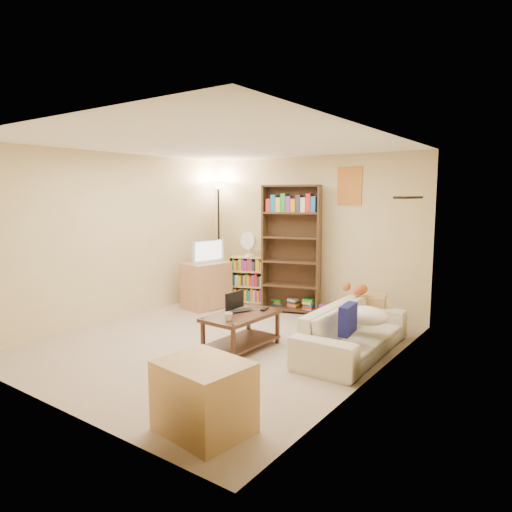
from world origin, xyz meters
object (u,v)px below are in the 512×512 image
Objects in this scene: tall_bookshelf at (291,246)px; floor_lamp at (218,205)px; coffee_table at (242,326)px; sofa at (354,331)px; television at (206,251)px; laptop at (244,311)px; end_cabinet at (204,397)px; mug at (228,317)px; short_bookshelf at (248,280)px; desk_fan at (248,243)px; tv_stand at (206,285)px; side_table at (368,313)px; tabby_cat at (358,289)px.

tall_bookshelf is 0.96× the size of floor_lamp.
coffee_table is 2.11m from tall_bookshelf.
floor_lamp is (-3.30, 1.44, 1.42)m from sofa.
television is 0.31× the size of floor_lamp.
tall_bookshelf reaches higher than coffee_table.
end_cabinet is (0.98, -1.82, -0.17)m from laptop.
coffee_table is 10.05× the size of mug.
desk_fan reaches higher than short_bookshelf.
sofa is 1.90× the size of coffee_table.
tv_stand is 1.48× the size of side_table.
tabby_cat is 1.91m from mug.
coffee_table is 1.99m from end_cabinet.
floor_lamp is at bearing 128.68° from end_cabinet.
floor_lamp reaches higher than side_table.
end_cabinet is (0.03, -3.11, -0.34)m from tabby_cat.
desk_fan is at bearing -10.15° from floor_lamp.
laptop is 2.36m from desk_fan.
desk_fan is 2.47m from side_table.
desk_fan is at bearing 121.43° from mug.
mug is 0.13× the size of tv_stand.
tall_bookshelf is at bearing 50.86° from sofa.
mug is (0.06, -0.33, 0.20)m from coffee_table.
end_cabinet is (-0.03, -3.34, 0.03)m from side_table.
tall_bookshelf reaches higher than desk_fan.
side_table is (0.98, 1.60, -0.03)m from coffee_table.
end_cabinet is (2.69, -3.06, -0.10)m from tv_stand.
short_bookshelf is at bearing 121.79° from mug.
short_bookshelf reaches higher than sofa.
sofa is at bearing -23.62° from floor_lamp.
tabby_cat is at bearing 10.42° from tv_stand.
tv_stand is at bearing 137.65° from mug.
tall_bookshelf reaches higher than sofa.
end_cabinet reaches higher than laptop.
side_table is (0.92, 1.93, -0.23)m from mug.
tabby_cat is 0.66× the size of television.
floor_lamp reaches higher than short_bookshelf.
mug is at bearing -145.15° from laptop.
tall_bookshelf is at bearing -6.31° from floor_lamp.
tabby_cat is 1.68m from coffee_table.
tv_stand reaches higher than side_table.
coffee_table is 1.32× the size of tv_stand.
tabby_cat is 3.12m from end_cabinet.
mug is at bearing -95.39° from tall_bookshelf.
laptop is 2.11m from tv_stand.
mug is 2.73m from desk_fan.
sofa is at bearing -69.84° from tabby_cat.
laptop is at bearing 110.92° from coffee_table.
tv_stand is at bearing -178.93° from tabby_cat.
sofa is at bearing 84.39° from end_cabinet.
end_cabinet is at bearing -59.63° from coffee_table.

